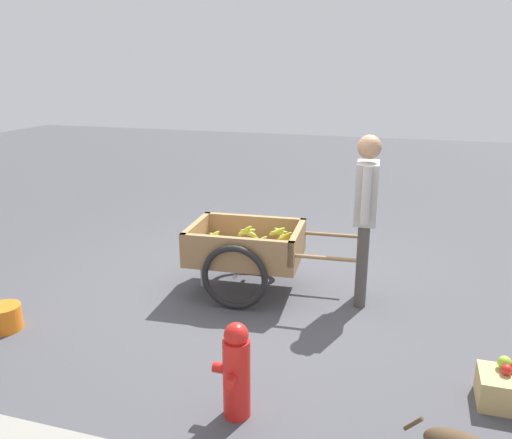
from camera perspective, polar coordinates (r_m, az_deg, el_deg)
name	(u,v)px	position (r m, az deg, el deg)	size (l,w,h in m)	color
ground_plane	(263,288)	(5.43, 0.72, -7.55)	(24.00, 24.00, 0.00)	#47474C
fruit_cart	(246,250)	(5.23, -1.05, -3.40)	(1.70, 0.98, 0.71)	#937047
vendor_person	(366,205)	(4.93, 11.93, 1.54)	(0.22, 0.56, 1.62)	#4C4742
fire_hydrant	(236,370)	(3.50, -2.19, -16.19)	(0.25, 0.25, 0.67)	red
plastic_bucket	(5,318)	(5.11, -25.82, -9.65)	(0.29, 0.29, 0.22)	orange
apple_crate	(512,389)	(4.09, 26.23, -16.36)	(0.44, 0.32, 0.32)	tan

